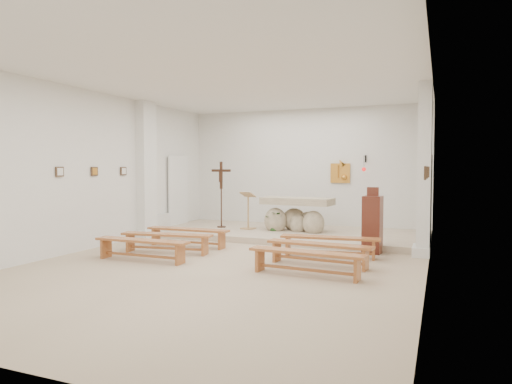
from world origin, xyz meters
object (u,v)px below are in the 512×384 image
at_px(crucifix_stand, 221,189).
at_px(bench_right_third, 306,257).
at_px(bench_left_front, 188,233).
at_px(bench_left_third, 142,245).
at_px(bench_left_second, 167,238).
at_px(altar, 296,217).
at_px(bench_right_front, 330,242).
at_px(bench_right_second, 319,249).
at_px(donation_pedestal, 372,224).
at_px(lectern, 248,210).

height_order(crucifix_stand, bench_right_third, crucifix_stand).
distance_m(bench_left_front, bench_left_third, 1.73).
bearing_deg(bench_left_front, bench_left_second, -90.73).
bearing_deg(crucifix_stand, bench_left_front, -88.53).
bearing_deg(bench_left_third, altar, 65.88).
xyz_separation_m(bench_right_front, bench_right_second, (0.00, -0.87, 0.00)).
relative_size(crucifix_stand, bench_left_second, 0.91).
relative_size(donation_pedestal, bench_right_second, 0.70).
bearing_deg(crucifix_stand, bench_left_third, -91.69).
bearing_deg(crucifix_stand, bench_left_second, -90.54).
height_order(bench_left_second, bench_right_third, same).
bearing_deg(donation_pedestal, altar, 147.94).
bearing_deg(bench_left_second, bench_right_second, -7.61).
bearing_deg(bench_right_second, donation_pedestal, 71.25).
relative_size(altar, bench_right_second, 0.96).
relative_size(bench_left_second, bench_right_third, 1.00).
relative_size(bench_left_front, bench_right_second, 0.99).
bearing_deg(bench_right_front, bench_left_third, -158.49).
xyz_separation_m(bench_left_front, bench_left_second, (0.00, -0.87, 0.00)).
height_order(bench_right_second, bench_right_third, same).
bearing_deg(bench_right_second, bench_right_front, 95.23).
relative_size(bench_right_second, bench_left_third, 1.01).
relative_size(bench_left_front, bench_left_second, 0.99).
height_order(donation_pedestal, bench_left_second, donation_pedestal).
xyz_separation_m(donation_pedestal, bench_left_second, (-4.01, -1.64, -0.30)).
distance_m(bench_left_second, bench_right_third, 3.39).
height_order(donation_pedestal, bench_right_front, donation_pedestal).
xyz_separation_m(bench_right_second, bench_left_third, (-3.28, -0.87, 0.00)).
bearing_deg(bench_right_second, altar, 119.00).
bearing_deg(bench_right_front, altar, 114.57).
distance_m(donation_pedestal, bench_right_second, 1.82).
bearing_deg(altar, lectern, -168.21).
height_order(bench_right_front, bench_left_third, same).
relative_size(donation_pedestal, bench_left_front, 0.70).
height_order(crucifix_stand, bench_right_front, crucifix_stand).
bearing_deg(bench_left_front, altar, 52.05).
bearing_deg(bench_left_second, altar, 53.18).
bearing_deg(crucifix_stand, lectern, -10.19).
height_order(lectern, donation_pedestal, donation_pedestal).
xyz_separation_m(altar, bench_right_second, (1.44, -3.28, -0.20)).
relative_size(donation_pedestal, bench_right_front, 0.70).
distance_m(altar, donation_pedestal, 2.72).
distance_m(altar, crucifix_stand, 2.25).
xyz_separation_m(altar, bench_right_third, (1.44, -4.14, -0.20)).
xyz_separation_m(bench_right_front, bench_right_third, (0.00, -1.73, 0.00)).
bearing_deg(bench_left_third, bench_left_second, 89.75).
bearing_deg(lectern, crucifix_stand, -171.11).
relative_size(lectern, bench_left_second, 0.51).
bearing_deg(crucifix_stand, bench_right_second, -47.66).
relative_size(bench_left_front, bench_right_front, 0.99).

